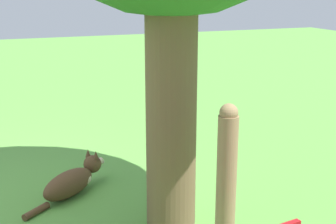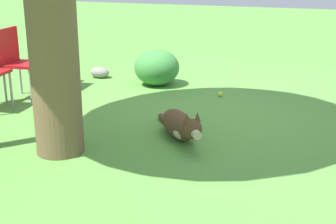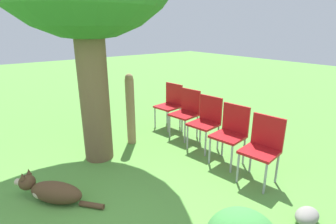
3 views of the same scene
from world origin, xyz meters
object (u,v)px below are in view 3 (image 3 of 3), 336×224
Objects in this scene: dog at (51,191)px; red_chair_3 at (187,110)px; red_chair_2 at (206,119)px; fence_post at (130,109)px; red_chair_1 at (231,130)px; red_chair_4 at (170,102)px; red_chair_0 at (263,145)px.

red_chair_3 is (2.61, 0.52, 0.39)m from dog.
dog is 1.04× the size of red_chair_2.
red_chair_2 is 1.00× the size of red_chair_3.
red_chair_1 is at bearing -61.59° from fence_post.
red_chair_1 is (2.47, -0.66, 0.39)m from dog.
red_chair_1 is 1.78m from red_chair_4.
dog is 2.57m from red_chair_2.
red_chair_3 is at bearing -105.36° from red_chair_0.
fence_post is 2.29m from red_chair_0.
fence_post reaches higher than red_chair_1.
red_chair_2 reaches higher than dog.
red_chair_0 is at bearing 74.64° from red_chair_1.
red_chair_0 and red_chair_2 have the same top height.
red_chair_3 is 1.00× the size of red_chair_4.
red_chair_0 and red_chair_4 have the same top height.
fence_post is 1.08m from red_chair_4.
fence_post reaches higher than dog.
red_chair_2 is 1.19m from red_chair_4.
red_chair_2 is at bearing -46.66° from fence_post.
red_chair_0 is 1.00× the size of red_chair_4.
dog is 2.93m from red_chair_4.
red_chair_4 is at bearing -105.36° from red_chair_1.
fence_post is 1.40× the size of red_chair_2.
red_chair_2 is (0.14, 1.18, 0.00)m from red_chair_0.
dog is at bearing 2.72° from red_chair_3.
red_chair_3 is (0.21, 1.77, 0.00)m from red_chair_0.
red_chair_0 is 1.78m from red_chair_3.
red_chair_1 is at bearing -105.36° from red_chair_0.
red_chair_0 is at bearing 74.64° from red_chair_2.
red_chair_1 reaches higher than dog.
red_chair_0 is at bearing -156.73° from dog.
red_chair_1 is at bearing 74.64° from red_chair_4.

